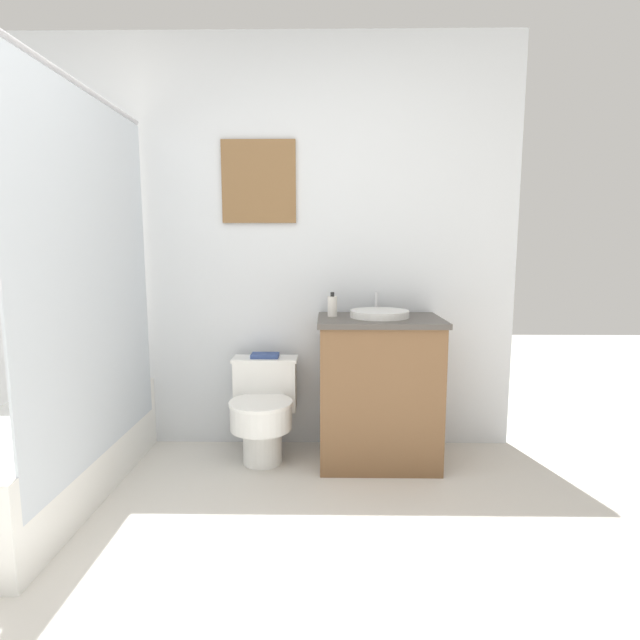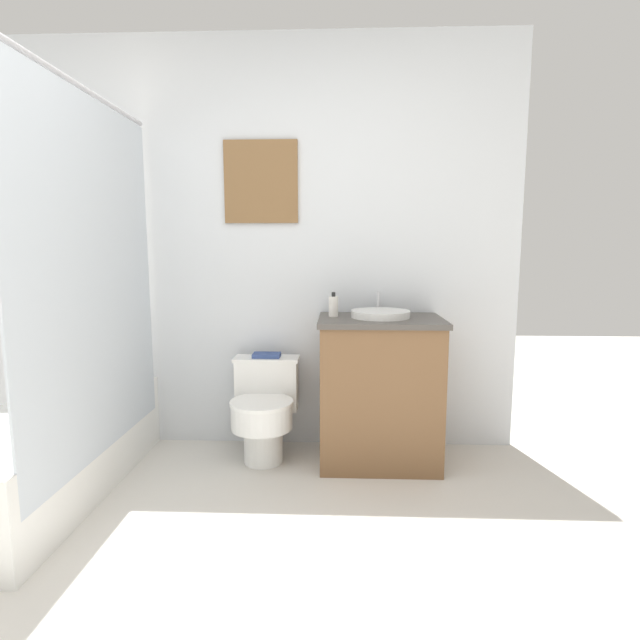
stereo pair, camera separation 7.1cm
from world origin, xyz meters
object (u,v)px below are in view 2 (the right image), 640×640
at_px(sink, 380,314).
at_px(soap_bottle, 333,306).
at_px(toilet, 264,408).
at_px(book_on_tank, 267,355).

relative_size(sink, soap_bottle, 2.64).
distance_m(sink, soap_bottle, 0.27).
height_order(toilet, soap_bottle, soap_bottle).
xyz_separation_m(soap_bottle, book_on_tank, (-0.41, 0.09, -0.31)).
bearing_deg(soap_bottle, toilet, -174.54).
height_order(toilet, book_on_tank, book_on_tank).
xyz_separation_m(sink, soap_bottle, (-0.27, 0.03, 0.04)).
distance_m(soap_bottle, book_on_tank, 0.52).
distance_m(toilet, soap_bottle, 0.73).
bearing_deg(book_on_tank, soap_bottle, -12.18).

